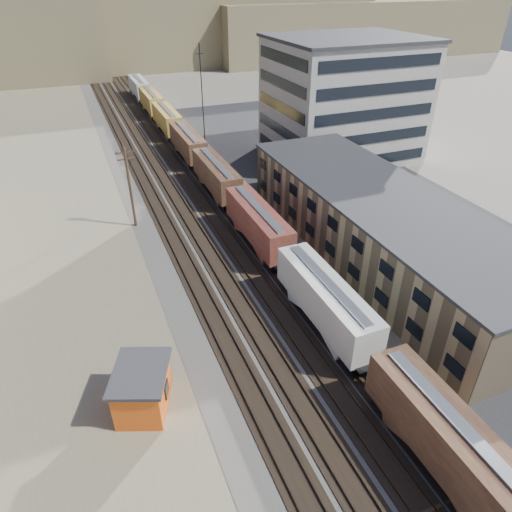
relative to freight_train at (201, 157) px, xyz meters
name	(u,v)px	position (x,y,z in m)	size (l,w,h in m)	color
ballast_bed	(186,190)	(-3.80, -4.95, -2.76)	(18.00, 200.00, 0.06)	#4C4742
dirt_yard	(36,252)	(-23.80, -14.95, -2.78)	(24.00, 180.00, 0.03)	#73694F
asphalt_lot	(376,208)	(18.20, -19.95, -2.77)	(26.00, 120.00, 0.04)	#232326
rail_tracks	(183,190)	(-4.35, -4.95, -2.68)	(11.40, 200.00, 0.24)	black
freight_train	(201,157)	(0.00, 0.00, 0.00)	(3.00, 119.74, 4.46)	black
warehouse	(380,226)	(11.18, -29.95, 0.86)	(12.40, 40.40, 7.25)	tan
office_tower	(343,99)	(24.15, 0.01, 6.47)	(22.60, 18.60, 18.45)	#9E998E
utility_pole_north	(130,186)	(-12.30, -12.95, 2.50)	(2.20, 0.32, 10.00)	#382619
radio_mast	(203,105)	(2.20, 5.05, 6.33)	(1.20, 0.16, 18.00)	black
hills_north	(91,16)	(-3.63, 112.98, 11.31)	(265.00, 80.00, 32.00)	brown
maintenance_shed	(143,389)	(-16.35, -41.02, -0.99)	(5.23, 5.84, 3.53)	#E35615
parked_car_red	(509,350)	(11.98, -47.19, -2.11)	(1.62, 4.04, 1.38)	#9C0E12
parked_car_blue	(318,155)	(19.80, -0.82, -1.97)	(2.73, 5.92, 1.64)	navy
parked_car_far	(371,164)	(25.84, -7.31, -2.12)	(1.60, 3.97, 1.35)	silver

